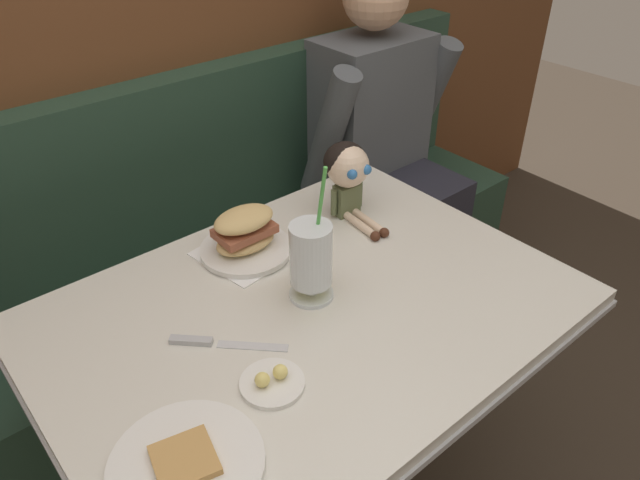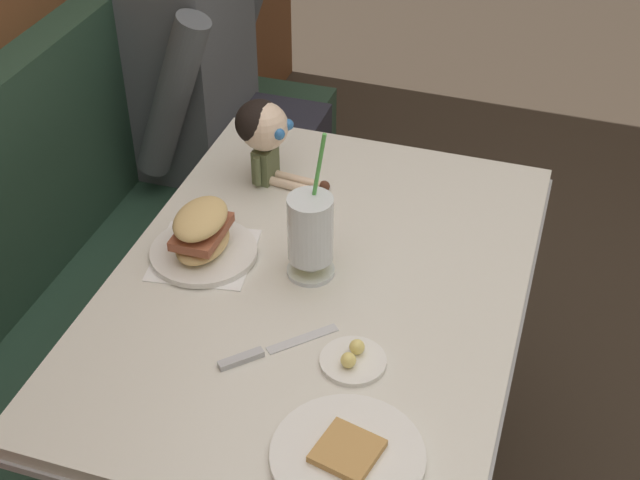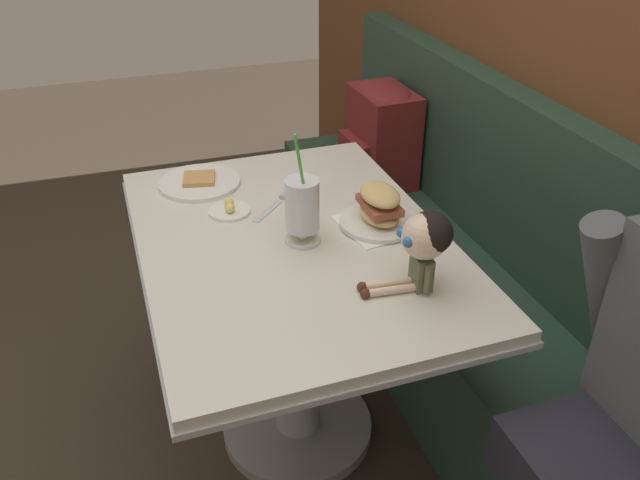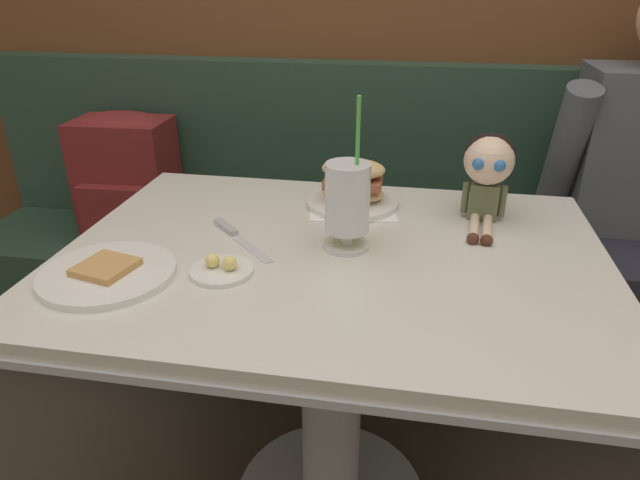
{
  "view_description": "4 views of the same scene",
  "coord_description": "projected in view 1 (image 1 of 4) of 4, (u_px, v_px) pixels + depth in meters",
  "views": [
    {
      "loc": [
        -0.61,
        -0.58,
        1.58
      ],
      "look_at": [
        0.09,
        0.24,
        0.84
      ],
      "focal_mm": 33.79,
      "sensor_mm": 36.0,
      "label": 1
    },
    {
      "loc": [
        -1.28,
        -0.24,
        1.89
      ],
      "look_at": [
        0.03,
        0.18,
        0.82
      ],
      "focal_mm": 50.13,
      "sensor_mm": 36.0,
      "label": 2
    },
    {
      "loc": [
        1.43,
        -0.24,
        1.65
      ],
      "look_at": [
        0.1,
        0.22,
        0.79
      ],
      "focal_mm": 36.58,
      "sensor_mm": 36.0,
      "label": 3
    },
    {
      "loc": [
        0.15,
        -0.83,
        1.26
      ],
      "look_at": [
        -0.03,
        0.18,
        0.76
      ],
      "focal_mm": 31.46,
      "sensor_mm": 36.0,
      "label": 4
    }
  ],
  "objects": [
    {
      "name": "wood_panel_wall",
      "position": [
        96.0,
        4.0,
        1.57
      ],
      "size": [
        4.4,
        0.08,
        2.4
      ],
      "primitive_type": "cube",
      "color": "brown",
      "rests_on": "ground"
    },
    {
      "name": "booth_bench",
      "position": [
        185.0,
        306.0,
        1.91
      ],
      "size": [
        2.6,
        0.48,
        1.0
      ],
      "color": "#233D2D",
      "rests_on": "ground"
    },
    {
      "name": "diner_table",
      "position": [
        310.0,
        370.0,
        1.39
      ],
      "size": [
        1.11,
        0.81,
        0.74
      ],
      "color": "silver",
      "rests_on": "ground"
    },
    {
      "name": "toast_plate",
      "position": [
        187.0,
        465.0,
        0.95
      ],
      "size": [
        0.25,
        0.25,
        0.03
      ],
      "color": "white",
      "rests_on": "diner_table"
    },
    {
      "name": "milkshake_glass",
      "position": [
        311.0,
        258.0,
        1.25
      ],
      "size": [
        0.1,
        0.1,
        0.32
      ],
      "color": "silver",
      "rests_on": "diner_table"
    },
    {
      "name": "sandwich_plate",
      "position": [
        245.0,
        236.0,
        1.41
      ],
      "size": [
        0.23,
        0.23,
        0.12
      ],
      "color": "white",
      "rests_on": "diner_table"
    },
    {
      "name": "butter_saucer",
      "position": [
        272.0,
        382.0,
        1.09
      ],
      "size": [
        0.12,
        0.12,
        0.04
      ],
      "color": "white",
      "rests_on": "diner_table"
    },
    {
      "name": "butter_knife",
      "position": [
        208.0,
        342.0,
        1.18
      ],
      "size": [
        0.18,
        0.18,
        0.01
      ],
      "color": "silver",
      "rests_on": "diner_table"
    },
    {
      "name": "seated_doll",
      "position": [
        348.0,
        170.0,
        1.51
      ],
      "size": [
        0.12,
        0.22,
        0.2
      ],
      "color": "#5B6642",
      "rests_on": "diner_table"
    },
    {
      "name": "diner_patron",
      "position": [
        378.0,
        124.0,
        2.06
      ],
      "size": [
        0.55,
        0.48,
        0.81
      ],
      "color": "#4C5156",
      "rests_on": "booth_bench"
    }
  ]
}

